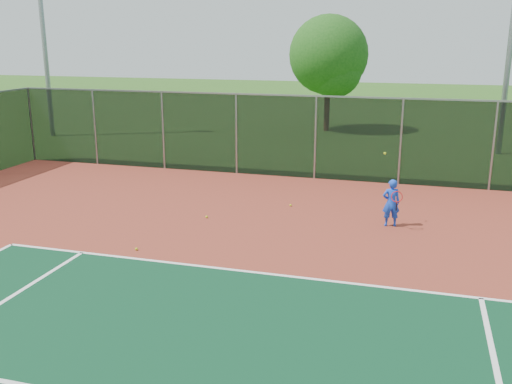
% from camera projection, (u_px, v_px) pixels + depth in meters
% --- Properties ---
extents(ground, '(120.00, 120.00, 0.00)m').
position_uv_depth(ground, '(364.00, 365.00, 9.04)').
color(ground, '#275418').
rests_on(ground, ground).
extents(court_apron, '(30.00, 20.00, 0.02)m').
position_uv_depth(court_apron, '(374.00, 309.00, 10.89)').
color(court_apron, maroon).
rests_on(court_apron, ground).
extents(fence_back, '(30.00, 0.06, 3.03)m').
position_uv_depth(fence_back, '(401.00, 141.00, 19.76)').
color(fence_back, black).
rests_on(fence_back, court_apron).
extents(tennis_player, '(0.59, 0.63, 2.03)m').
position_uv_depth(tennis_player, '(391.00, 203.00, 15.48)').
color(tennis_player, blue).
rests_on(tennis_player, court_apron).
extents(practice_ball_0, '(0.07, 0.07, 0.07)m').
position_uv_depth(practice_ball_0, '(207.00, 217.00, 16.32)').
color(practice_ball_0, '#B8C817').
rests_on(practice_ball_0, court_apron).
extents(practice_ball_1, '(0.07, 0.07, 0.07)m').
position_uv_depth(practice_ball_1, '(136.00, 249.00, 13.84)').
color(practice_ball_1, '#B8C817').
rests_on(practice_ball_1, court_apron).
extents(practice_ball_5, '(0.07, 0.07, 0.07)m').
position_uv_depth(practice_ball_5, '(291.00, 205.00, 17.46)').
color(practice_ball_5, '#B8C817').
rests_on(practice_ball_5, court_apron).
extents(floodlight_nw, '(0.90, 0.40, 11.89)m').
position_uv_depth(floodlight_nw, '(40.00, 2.00, 28.44)').
color(floodlight_nw, gray).
rests_on(floodlight_nw, ground).
extents(tree_back_left, '(4.27, 4.27, 6.27)m').
position_uv_depth(tree_back_left, '(330.00, 59.00, 30.70)').
color(tree_back_left, '#3D2516').
rests_on(tree_back_left, ground).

